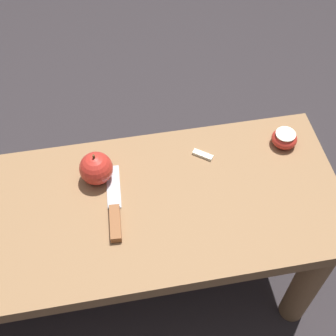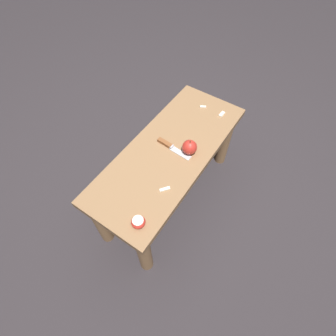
{
  "view_description": "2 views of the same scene",
  "coord_description": "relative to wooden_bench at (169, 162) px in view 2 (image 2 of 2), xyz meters",
  "views": [
    {
      "loc": [
        0.0,
        -0.59,
        1.42
      ],
      "look_at": [
        0.12,
        0.07,
        0.52
      ],
      "focal_mm": 50.0,
      "sensor_mm": 36.0,
      "label": 1
    },
    {
      "loc": [
        0.74,
        0.49,
        1.6
      ],
      "look_at": [
        0.12,
        0.07,
        0.52
      ],
      "focal_mm": 28.0,
      "sensor_mm": 36.0,
      "label": 2
    }
  ],
  "objects": [
    {
      "name": "ground_plane",
      "position": [
        0.0,
        0.0,
        -0.38
      ],
      "size": [
        8.0,
        8.0,
        0.0
      ],
      "primitive_type": "plane",
      "color": "#2D282B"
    },
    {
      "name": "wooden_bench",
      "position": [
        0.0,
        0.0,
        0.0
      ],
      "size": [
        1.05,
        0.42,
        0.49
      ],
      "color": "olive",
      "rests_on": "ground_plane"
    },
    {
      "name": "knife",
      "position": [
        -0.02,
        -0.02,
        0.12
      ],
      "size": [
        0.04,
        0.21,
        0.02
      ],
      "rotation": [
        0.0,
        0.0,
        1.51
      ],
      "color": "#B7BABF",
      "rests_on": "wooden_bench"
    },
    {
      "name": "apple_whole",
      "position": [
        -0.05,
        0.09,
        0.15
      ],
      "size": [
        0.08,
        0.08,
        0.09
      ],
      "color": "red",
      "rests_on": "wooden_bench"
    },
    {
      "name": "apple_cut",
      "position": [
        0.43,
        0.12,
        0.13
      ],
      "size": [
        0.07,
        0.07,
        0.04
      ],
      "color": "red",
      "rests_on": "wooden_bench"
    },
    {
      "name": "apple_slice_near_knife",
      "position": [
        0.22,
        0.12,
        0.11
      ],
      "size": [
        0.05,
        0.04,
        0.01
      ],
      "color": "white",
      "rests_on": "wooden_bench"
    },
    {
      "name": "apple_slice_center",
      "position": [
        -0.41,
        0.11,
        0.11
      ],
      "size": [
        0.05,
        0.02,
        0.01
      ],
      "color": "white",
      "rests_on": "wooden_bench"
    },
    {
      "name": "apple_slice_near_bowl",
      "position": [
        -0.4,
        -0.02,
        0.11
      ],
      "size": [
        0.03,
        0.04,
        0.01
      ],
      "color": "white",
      "rests_on": "wooden_bench"
    }
  ]
}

